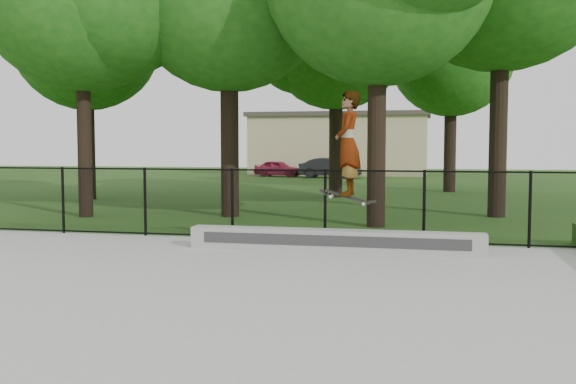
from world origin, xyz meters
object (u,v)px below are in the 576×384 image
grind_ledge (334,241)px  car_a (278,168)px  car_b (330,168)px  skater_airborne (348,145)px  car_c (334,166)px

grind_ledge → car_a: size_ratio=1.78×
grind_ledge → car_b: car_b is taller
skater_airborne → car_a: bearing=105.6°
car_b → skater_airborne: size_ratio=1.65×
car_a → car_b: (3.57, -0.99, 0.10)m
grind_ledge → car_a: (-7.85, 28.93, 0.27)m
grind_ledge → car_c: (-4.51, 31.28, 0.38)m
car_c → car_b: bearing=-169.1°
grind_ledge → car_c: size_ratio=1.36×
skater_airborne → grind_ledge: bearing=137.4°
car_b → skater_airborne: skater_airborne is taller
car_b → car_c: car_c is taller
grind_ledge → car_c: 31.60m
grind_ledge → skater_airborne: (0.29, -0.27, 1.79)m
grind_ledge → skater_airborne: skater_airborne is taller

